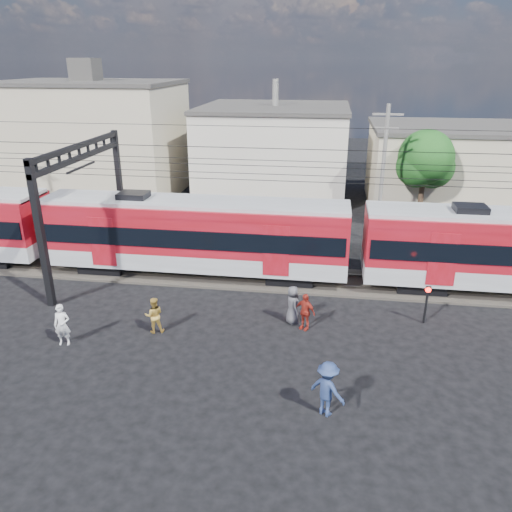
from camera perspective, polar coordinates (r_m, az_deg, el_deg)
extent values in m
plane|color=black|center=(19.68, -1.05, -12.19)|extent=(120.00, 120.00, 0.00)
cube|color=#2D2823|center=(26.61, 1.76, -2.54)|extent=(70.00, 3.40, 0.12)
cube|color=#59544C|center=(25.88, 1.56, -2.97)|extent=(70.00, 0.12, 0.12)
cube|color=#59544C|center=(27.24, 1.94, -1.67)|extent=(70.00, 0.12, 0.12)
cube|color=black|center=(28.93, -16.67, -0.82)|extent=(2.40, 2.20, 0.70)
cube|color=black|center=(26.40, 3.98, -2.09)|extent=(2.40, 2.20, 0.70)
cube|color=gray|center=(26.92, -6.90, 0.12)|extent=(16.00, 3.00, 0.90)
cube|color=maroon|center=(26.36, -7.06, 3.46)|extent=(16.00, 3.00, 2.40)
cube|color=black|center=(26.44, -7.04, 2.94)|extent=(15.68, 3.08, 0.95)
cube|color=gray|center=(26.00, -7.19, 6.07)|extent=(16.00, 2.60, 0.25)
cube|color=black|center=(26.79, 18.11, -2.82)|extent=(2.40, 2.20, 0.70)
cube|color=black|center=(24.55, -23.38, 2.14)|extent=(0.30, 0.30, 7.00)
cube|color=black|center=(32.20, -15.30, 7.50)|extent=(0.30, 0.30, 7.00)
cube|color=black|center=(27.59, -19.64, 11.76)|extent=(0.25, 9.30, 0.25)
cube|color=black|center=(27.69, -19.48, 10.55)|extent=(0.25, 9.30, 0.25)
cylinder|color=black|center=(24.20, 1.70, 8.61)|extent=(70.00, 0.03, 0.03)
cylinder|color=black|center=(25.56, 2.08, 9.31)|extent=(70.00, 0.03, 0.03)
cylinder|color=black|center=(24.05, 1.72, 10.23)|extent=(70.00, 0.03, 0.03)
cylinder|color=black|center=(25.42, 2.10, 10.85)|extent=(70.00, 0.03, 0.03)
cylinder|color=black|center=(21.08, 0.84, 12.21)|extent=(70.00, 0.03, 0.03)
cylinder|color=black|center=(27.97, 2.81, 14.53)|extent=(70.00, 0.03, 0.03)
cube|color=#B6AA8B|center=(45.17, -18.05, 12.41)|extent=(14.00, 10.00, 9.00)
cube|color=#3F3D3A|center=(44.75, -18.76, 18.27)|extent=(14.28, 10.20, 0.30)
cube|color=#B9B0A1|center=(44.01, 2.14, 11.89)|extent=(12.00, 12.00, 7.00)
cube|color=#3F3D3A|center=(43.54, 2.21, 16.62)|extent=(12.24, 12.24, 0.30)
cube|color=#B6AA8B|center=(42.42, 23.94, 9.01)|extent=(16.00, 10.00, 6.00)
cube|color=#3F3D3A|center=(41.95, 24.60, 13.19)|extent=(16.32, 10.20, 0.30)
cylinder|color=slate|center=(32.00, 14.23, 8.90)|extent=(0.24, 0.24, 8.50)
cube|color=slate|center=(31.44, 14.86, 15.39)|extent=(1.80, 0.12, 0.12)
cube|color=slate|center=(31.53, 14.72, 13.95)|extent=(1.40, 0.12, 0.12)
cylinder|color=#382619|center=(35.84, 18.28, 6.01)|extent=(0.36, 0.36, 3.92)
sphere|color=#154112|center=(35.21, 18.84, 10.62)|extent=(3.64, 3.64, 3.64)
sphere|color=#154112|center=(35.74, 19.58, 9.52)|extent=(2.80, 2.80, 2.80)
imported|color=silver|center=(21.89, -21.28, -7.35)|extent=(0.71, 0.53, 1.79)
imported|color=#B58E38|center=(21.77, -11.57, -6.64)|extent=(0.93, 0.83, 1.60)
imported|color=navy|center=(16.90, 8.15, -14.81)|extent=(1.46, 1.29, 1.96)
imported|color=maroon|center=(21.65, 5.60, -6.33)|extent=(1.06, 0.83, 1.67)
imported|color=#454549|center=(22.08, 4.19, -5.58)|extent=(0.87, 1.01, 1.75)
cylinder|color=black|center=(23.25, 18.85, -5.42)|extent=(0.11, 0.11, 1.67)
sphere|color=#FF140C|center=(22.92, 19.09, -3.66)|extent=(0.26, 0.26, 0.26)
cube|color=black|center=(22.92, 19.09, -3.66)|extent=(0.23, 0.06, 0.32)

